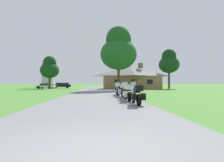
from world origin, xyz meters
TOP-DOWN VIEW (x-y plane):
  - ground_plane at (0.00, 20.00)m, footprint 500.00×500.00m
  - asphalt_driveway at (0.00, 18.00)m, footprint 6.40×80.00m
  - motorcycle_blue_nearest_to_camera at (2.41, 6.67)m, footprint 0.72×2.08m
  - motorcycle_yellow_second_in_row at (2.28, 8.88)m, footprint 0.72×2.08m
  - motorcycle_blue_third_in_row at (2.36, 10.83)m, footprint 0.66×2.08m
  - motorcycle_black_fourth_in_row at (2.32, 12.75)m, footprint 0.94×2.07m
  - motorcycle_silver_farthest_in_row at (2.28, 14.99)m, footprint 0.66×2.08m
  - stone_lodge at (7.36, 34.54)m, footprint 12.47×6.54m
  - bystander_red_shirt_near_lodge at (8.12, 28.99)m, footprint 0.42×0.41m
  - bystander_blue_shirt_beside_signpost at (6.65, 26.99)m, footprint 0.35×0.51m
  - tree_left_far at (-10.34, 36.38)m, footprint 4.04×4.04m
  - tree_right_of_lodge at (16.54, 36.11)m, footprint 4.63×4.63m
  - tree_by_lodge_front at (3.83, 27.56)m, footprint 6.37×6.37m
  - metal_silo_distant at (-14.24, 48.93)m, footprint 3.52×3.52m
  - parked_black_suv_far_left at (-9.14, 43.39)m, footprint 4.88×2.72m
  - parked_white_sedan_far_left at (-11.88, 38.73)m, footprint 4.45×2.54m

SIDE VIEW (x-z plane):
  - ground_plane at x=0.00m, z-range 0.00..0.00m
  - asphalt_driveway at x=0.00m, z-range 0.00..0.06m
  - motorcycle_blue_nearest_to_camera at x=2.41m, z-range -0.04..1.26m
  - motorcycle_yellow_second_in_row at x=2.28m, z-range -0.04..1.26m
  - motorcycle_black_fourth_in_row at x=2.32m, z-range -0.04..1.26m
  - motorcycle_blue_third_in_row at x=2.36m, z-range -0.03..1.27m
  - motorcycle_silver_farthest_in_row at x=2.28m, z-range -0.03..1.27m
  - parked_white_sedan_far_left at x=-11.88m, z-range 0.04..1.24m
  - parked_black_suv_far_left at x=-9.14m, z-range 0.08..1.48m
  - bystander_red_shirt_near_lodge at x=8.12m, z-range 0.11..1.79m
  - bystander_blue_shirt_beside_signpost at x=6.65m, z-range 0.11..1.79m
  - stone_lodge at x=7.36m, z-range -0.38..5.27m
  - metal_silo_distant at x=-14.24m, z-range 0.01..7.69m
  - tree_left_far at x=-10.34m, z-range 0.96..8.20m
  - tree_right_of_lodge at x=16.54m, z-range 1.52..10.67m
  - tree_by_lodge_front at x=3.83m, z-range 1.46..12.74m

